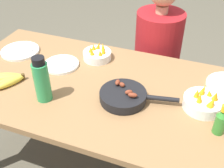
# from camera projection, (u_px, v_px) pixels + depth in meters

# --- Properties ---
(dining_table) EXTENTS (1.83, 0.87, 0.71)m
(dining_table) POSITION_uv_depth(u_px,v_px,m) (112.00, 101.00, 1.57)
(dining_table) COLOR olive
(dining_table) RESTS_ON ground_plane
(banana_bunch) EXTENTS (0.19, 0.18, 0.04)m
(banana_bunch) POSITION_uv_depth(u_px,v_px,m) (9.00, 79.00, 1.55)
(banana_bunch) COLOR gold
(banana_bunch) RESTS_ON dining_table
(skillet) EXTENTS (0.40, 0.24, 0.08)m
(skillet) POSITION_uv_depth(u_px,v_px,m) (124.00, 96.00, 1.42)
(skillet) COLOR black
(skillet) RESTS_ON dining_table
(empty_plate_far_left) EXTENTS (0.24, 0.24, 0.02)m
(empty_plate_far_left) POSITION_uv_depth(u_px,v_px,m) (20.00, 51.00, 1.82)
(empty_plate_far_left) COLOR white
(empty_plate_far_left) RESTS_ON dining_table
(empty_plate_far_right) EXTENTS (0.21, 0.21, 0.02)m
(empty_plate_far_right) POSITION_uv_depth(u_px,v_px,m) (61.00, 64.00, 1.69)
(empty_plate_far_right) COLOR white
(empty_plate_far_right) RESTS_ON dining_table
(fruit_bowl_mango) EXTENTS (0.17, 0.17, 0.10)m
(fruit_bowl_mango) POSITION_uv_depth(u_px,v_px,m) (97.00, 54.00, 1.74)
(fruit_bowl_mango) COLOR white
(fruit_bowl_mango) RESTS_ON dining_table
(fruit_bowl_citrus) EXTENTS (0.20, 0.20, 0.11)m
(fruit_bowl_citrus) POSITION_uv_depth(u_px,v_px,m) (204.00, 102.00, 1.37)
(fruit_bowl_citrus) COLOR white
(fruit_bowl_citrus) RESTS_ON dining_table
(water_bottle) EXTENTS (0.08, 0.08, 0.25)m
(water_bottle) POSITION_uv_depth(u_px,v_px,m) (42.00, 80.00, 1.38)
(water_bottle) COLOR #2D9351
(water_bottle) RESTS_ON dining_table
(hot_sauce_bottle) EXTENTS (0.05, 0.05, 0.16)m
(hot_sauce_bottle) POSITION_uv_depth(u_px,v_px,m) (221.00, 121.00, 1.22)
(hot_sauce_bottle) COLOR #337F2D
(hot_sauce_bottle) RESTS_ON dining_table
(person_figure) EXTENTS (0.36, 0.36, 1.13)m
(person_figure) POSITION_uv_depth(u_px,v_px,m) (156.00, 68.00, 2.13)
(person_figure) COLOR black
(person_figure) RESTS_ON ground_plane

